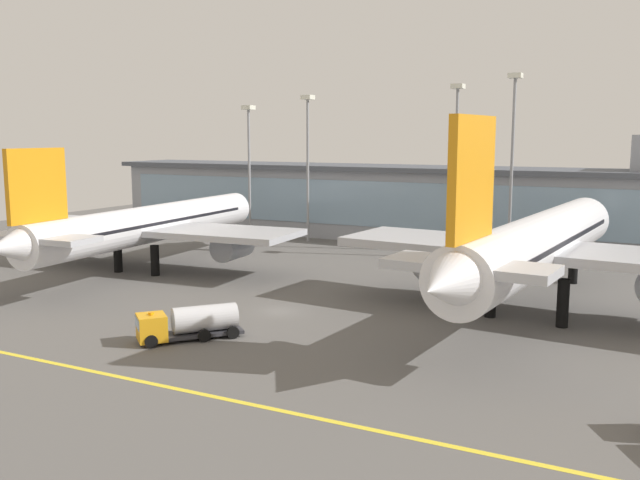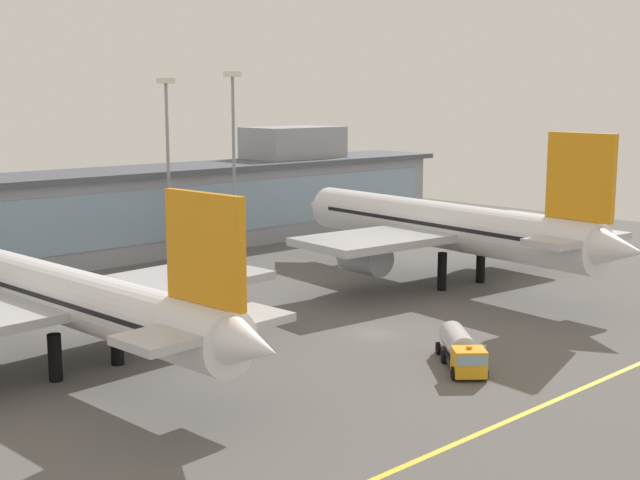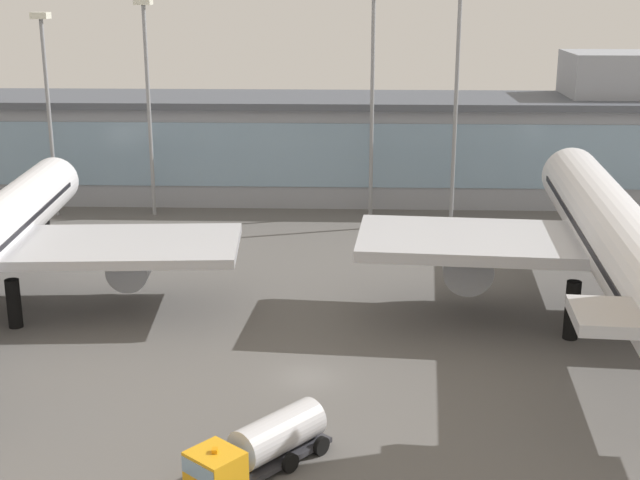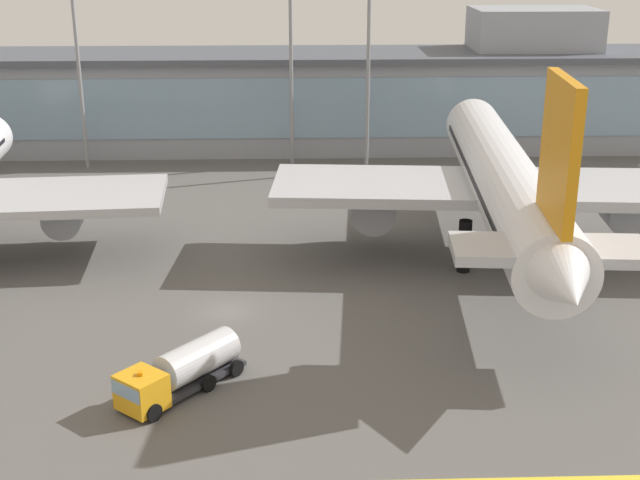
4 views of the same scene
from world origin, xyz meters
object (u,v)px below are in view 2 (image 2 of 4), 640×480
at_px(airliner_near_right, 443,227).
at_px(airliner_near_left, 65,297).
at_px(baggage_tug_near, 462,350).
at_px(apron_light_mast_west, 234,139).
at_px(apron_light_mast_centre, 168,145).

bearing_deg(airliner_near_right, airliner_near_left, 93.78).
relative_size(baggage_tug_near, apron_light_mast_west, 0.32).
relative_size(baggage_tug_near, apron_light_mast_centre, 0.34).
xyz_separation_m(airliner_near_left, apron_light_mast_west, (40.28, 29.51, 10.89)).
xyz_separation_m(airliner_near_right, baggage_tug_near, (-25.25, -22.63, -5.44)).
distance_m(airliner_near_right, apron_light_mast_west, 33.06).
xyz_separation_m(airliner_near_left, airliner_near_right, (49.37, -0.71, 1.02)).
relative_size(airliner_near_right, apron_light_mast_west, 2.07).
bearing_deg(airliner_near_left, baggage_tug_near, -138.00).
height_order(airliner_near_right, apron_light_mast_centre, apron_light_mast_centre).
bearing_deg(baggage_tug_near, apron_light_mast_west, -156.53).
bearing_deg(baggage_tug_near, airliner_near_right, 172.34).
xyz_separation_m(airliner_near_left, baggage_tug_near, (24.12, -23.34, -4.42)).
bearing_deg(apron_light_mast_centre, airliner_near_left, -134.06).
bearing_deg(apron_light_mast_centre, apron_light_mast_west, -17.92).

